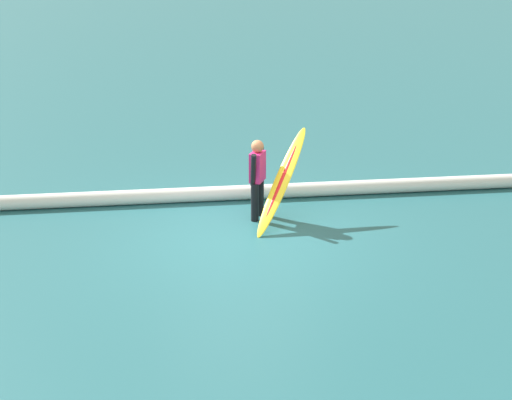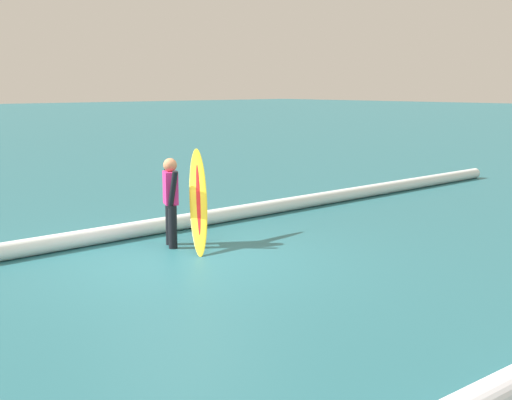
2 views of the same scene
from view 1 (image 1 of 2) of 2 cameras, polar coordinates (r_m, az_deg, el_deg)
The scene contains 4 objects.
ground_plane at distance 11.84m, azimuth -1.26°, elevation -3.02°, with size 180.26×180.26×0.00m, color #25626B.
surfer at distance 12.34m, azimuth 0.12°, elevation 2.03°, with size 0.33×0.59×1.44m.
surfboard at distance 12.22m, azimuth 2.11°, elevation 1.56°, with size 1.24×1.56×1.54m.
wave_crest_foreground at distance 13.37m, azimuth -6.91°, elevation 0.36°, with size 0.28×0.28×25.51m, color white.
Camera 1 is at (0.93, 10.77, 4.81)m, focal length 49.57 mm.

